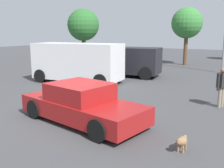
{
  "coord_description": "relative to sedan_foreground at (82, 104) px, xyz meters",
  "views": [
    {
      "loc": [
        5.0,
        -6.79,
        2.85
      ],
      "look_at": [
        0.34,
        1.79,
        0.9
      ],
      "focal_mm": 41.28,
      "sensor_mm": 36.0,
      "label": 1
    }
  ],
  "objects": [
    {
      "name": "suv_dark",
      "position": [
        -2.78,
        8.83,
        0.46
      ],
      "size": [
        4.89,
        2.45,
        1.9
      ],
      "rotation": [
        0.0,
        0.0,
        0.09
      ],
      "color": "black",
      "rests_on": "ground_plane"
    },
    {
      "name": "sedan_foreground",
      "position": [
        0.0,
        0.0,
        0.0
      ],
      "size": [
        4.63,
        2.62,
        1.27
      ],
      "rotation": [
        0.0,
        0.0,
        -0.21
      ],
      "color": "maroon",
      "rests_on": "ground_plane"
    },
    {
      "name": "tree_back_left",
      "position": [
        -0.57,
        16.78,
        3.06
      ],
      "size": [
        2.68,
        2.68,
        5.02
      ],
      "color": "brown",
      "rests_on": "ground_plane"
    },
    {
      "name": "pedestrian",
      "position": [
        3.78,
        3.93,
        0.34
      ],
      "size": [
        0.4,
        0.51,
        1.56
      ],
      "rotation": [
        0.0,
        0.0,
        5.79
      ],
      "color": "gray",
      "rests_on": "ground_plane"
    },
    {
      "name": "tree_far_right",
      "position": [
        -10.89,
        15.87,
        3.02
      ],
      "size": [
        3.26,
        3.26,
        5.26
      ],
      "color": "brown",
      "rests_on": "ground_plane"
    },
    {
      "name": "van_white",
      "position": [
        -4.14,
        5.46,
        0.63
      ],
      "size": [
        5.24,
        2.42,
        2.25
      ],
      "rotation": [
        0.0,
        0.0,
        3.21
      ],
      "color": "white",
      "rests_on": "ground_plane"
    },
    {
      "name": "dog",
      "position": [
        3.38,
        -0.63,
        -0.33
      ],
      "size": [
        0.24,
        0.59,
        0.4
      ],
      "rotation": [
        0.0,
        0.0,
        4.65
      ],
      "color": "olive",
      "rests_on": "ground_plane"
    },
    {
      "name": "ground_plane",
      "position": [
        -0.31,
        0.21,
        -0.58
      ],
      "size": [
        80.0,
        80.0,
        0.0
      ],
      "primitive_type": "plane",
      "color": "#424244"
    }
  ]
}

